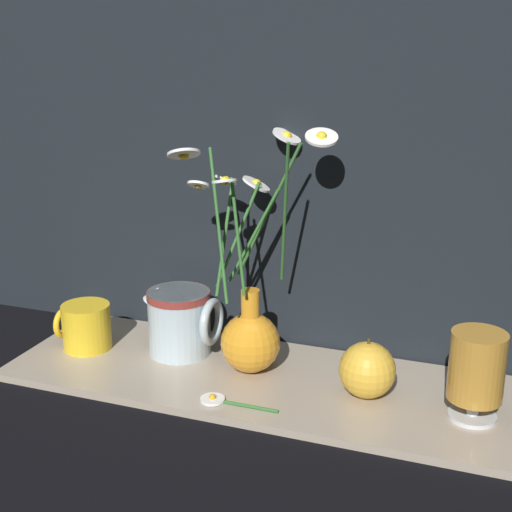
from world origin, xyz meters
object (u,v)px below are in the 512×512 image
Objects in this scene: vase_with_flowers at (250,324)px; yellow_mug at (84,327)px; ceramic_pitcher at (181,319)px; tea_glass at (477,369)px; orange_fruit at (367,370)px.

yellow_mug is at bearing -175.95° from vase_with_flowers.
tea_glass is at bearing -6.75° from ceramic_pitcher.
yellow_mug is 0.17m from ceramic_pitcher.
tea_glass is (0.47, -0.06, 0.01)m from ceramic_pitcher.
ceramic_pitcher is 0.47m from tea_glass.
vase_with_flowers is 4.16× the size of orange_fruit.
vase_with_flowers is 0.29m from yellow_mug.
orange_fruit is (-0.15, 0.01, -0.03)m from tea_glass.
tea_glass is 0.15m from orange_fruit.
tea_glass is (0.34, -0.04, -0.00)m from vase_with_flowers.
yellow_mug is 1.00× the size of orange_fruit.
ceramic_pitcher is 1.42× the size of orange_fruit.
yellow_mug is (-0.29, -0.02, -0.04)m from vase_with_flowers.
vase_with_flowers is 2.94× the size of ceramic_pitcher.
vase_with_flowers is 0.13m from ceramic_pitcher.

